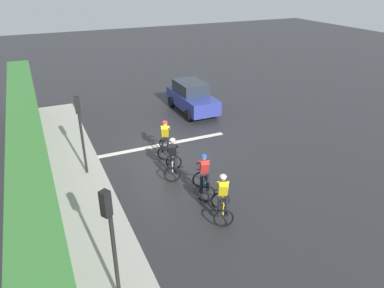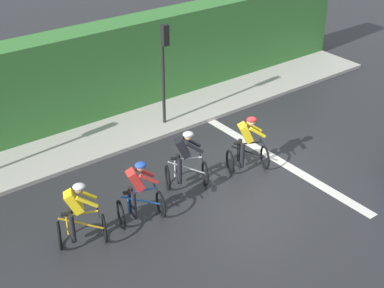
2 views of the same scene
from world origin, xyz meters
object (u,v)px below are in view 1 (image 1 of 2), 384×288
(cyclist_lead, at_px, (223,198))
(cyclist_fourth, at_px, (165,139))
(car_navy, at_px, (192,97))
(traffic_light_near_crossing, at_px, (80,125))
(traffic_light_far_junction, at_px, (110,233))
(cyclist_second, at_px, (204,176))
(cyclist_mid, at_px, (173,159))

(cyclist_lead, xyz_separation_m, cyclist_fourth, (0.08, -5.16, 0.00))
(car_navy, height_order, traffic_light_near_crossing, traffic_light_near_crossing)
(traffic_light_near_crossing, bearing_deg, traffic_light_far_junction, 86.58)
(cyclist_second, bearing_deg, traffic_light_far_junction, 40.50)
(cyclist_lead, bearing_deg, cyclist_fourth, -89.13)
(cyclist_second, relative_size, traffic_light_far_junction, 0.50)
(cyclist_second, bearing_deg, cyclist_fourth, -87.61)
(cyclist_lead, bearing_deg, traffic_light_far_junction, 26.01)
(cyclist_lead, distance_m, traffic_light_far_junction, 4.75)
(cyclist_second, height_order, car_navy, car_navy)
(cyclist_mid, distance_m, traffic_light_near_crossing, 3.85)
(cyclist_mid, bearing_deg, cyclist_second, 106.75)
(cyclist_fourth, relative_size, car_navy, 0.40)
(cyclist_lead, height_order, cyclist_fourth, same)
(car_navy, bearing_deg, cyclist_mid, 59.76)
(traffic_light_near_crossing, bearing_deg, cyclist_fourth, -176.11)
(cyclist_fourth, bearing_deg, traffic_light_near_crossing, 3.89)
(cyclist_fourth, bearing_deg, traffic_light_far_junction, 60.82)
(car_navy, distance_m, traffic_light_far_junction, 14.15)
(cyclist_lead, distance_m, car_navy, 10.52)
(cyclist_second, distance_m, cyclist_mid, 1.84)
(cyclist_mid, xyz_separation_m, traffic_light_near_crossing, (3.20, -1.60, 1.43))
(cyclist_lead, xyz_separation_m, cyclist_mid, (0.46, -3.32, 0.00))
(cyclist_lead, distance_m, traffic_light_near_crossing, 6.30)
(cyclist_lead, xyz_separation_m, traffic_light_far_junction, (4.07, 1.99, 1.43))
(cyclist_fourth, distance_m, traffic_light_far_junction, 8.31)
(car_navy, height_order, traffic_light_far_junction, traffic_light_far_junction)
(car_navy, relative_size, traffic_light_far_junction, 1.23)
(car_navy, bearing_deg, cyclist_lead, 71.10)
(cyclist_lead, relative_size, cyclist_fourth, 1.00)
(car_navy, relative_size, traffic_light_near_crossing, 1.23)
(cyclist_mid, bearing_deg, cyclist_lead, 97.89)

